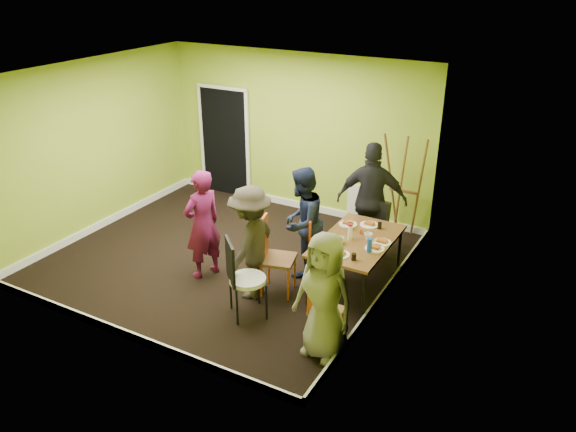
{
  "coord_description": "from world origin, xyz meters",
  "views": [
    {
      "loc": [
        4.47,
        -6.16,
        4.17
      ],
      "look_at": [
        1.08,
        0.0,
        0.95
      ],
      "focal_mm": 35.0,
      "sensor_mm": 36.0,
      "label": 1
    }
  ],
  "objects_px": {
    "chair_left_near": "(271,252)",
    "person_left_far": "(302,222)",
    "person_standing": "(203,224)",
    "chair_left_far": "(318,244)",
    "person_left_near": "(251,243)",
    "chair_bentwood": "(242,275)",
    "chair_back_end": "(375,219)",
    "thermos": "(350,232)",
    "blue_bottle": "(369,245)",
    "orange_bottle": "(361,231)",
    "person_back_end": "(372,200)",
    "dining_table": "(357,243)",
    "chair_front_end": "(324,308)",
    "easel": "(403,189)",
    "person_front_end": "(325,296)"
  },
  "relations": [
    {
      "from": "person_left_near",
      "to": "chair_left_near",
      "type": "bearing_deg",
      "value": 134.97
    },
    {
      "from": "chair_left_far",
      "to": "easel",
      "type": "height_order",
      "value": "easel"
    },
    {
      "from": "person_standing",
      "to": "chair_back_end",
      "type": "bearing_deg",
      "value": 148.95
    },
    {
      "from": "chair_left_far",
      "to": "person_front_end",
      "type": "distance_m",
      "value": 1.73
    },
    {
      "from": "chair_front_end",
      "to": "person_left_near",
      "type": "bearing_deg",
      "value": 161.56
    },
    {
      "from": "chair_back_end",
      "to": "orange_bottle",
      "type": "relative_size",
      "value": 12.62
    },
    {
      "from": "chair_back_end",
      "to": "orange_bottle",
      "type": "distance_m",
      "value": 0.78
    },
    {
      "from": "chair_left_near",
      "to": "person_left_far",
      "type": "bearing_deg",
      "value": 154.74
    },
    {
      "from": "person_front_end",
      "to": "easel",
      "type": "bearing_deg",
      "value": 102.87
    },
    {
      "from": "easel",
      "to": "blue_bottle",
      "type": "relative_size",
      "value": 9.29
    },
    {
      "from": "person_standing",
      "to": "person_left_far",
      "type": "height_order",
      "value": "same"
    },
    {
      "from": "dining_table",
      "to": "chair_front_end",
      "type": "height_order",
      "value": "chair_front_end"
    },
    {
      "from": "dining_table",
      "to": "person_left_far",
      "type": "bearing_deg",
      "value": 178.17
    },
    {
      "from": "chair_bentwood",
      "to": "person_left_near",
      "type": "bearing_deg",
      "value": 152.37
    },
    {
      "from": "chair_front_end",
      "to": "easel",
      "type": "relative_size",
      "value": 0.49
    },
    {
      "from": "easel",
      "to": "person_back_end",
      "type": "height_order",
      "value": "person_back_end"
    },
    {
      "from": "person_standing",
      "to": "person_back_end",
      "type": "xyz_separation_m",
      "value": [
        1.84,
        1.74,
        0.09
      ]
    },
    {
      "from": "chair_bentwood",
      "to": "person_left_near",
      "type": "distance_m",
      "value": 0.53
    },
    {
      "from": "chair_left_near",
      "to": "person_standing",
      "type": "height_order",
      "value": "person_standing"
    },
    {
      "from": "chair_back_end",
      "to": "person_left_near",
      "type": "distance_m",
      "value": 2.08
    },
    {
      "from": "person_left_far",
      "to": "chair_back_end",
      "type": "bearing_deg",
      "value": 138.89
    },
    {
      "from": "chair_back_end",
      "to": "orange_bottle",
      "type": "height_order",
      "value": "chair_back_end"
    },
    {
      "from": "chair_back_end",
      "to": "chair_left_far",
      "type": "bearing_deg",
      "value": 67.22
    },
    {
      "from": "orange_bottle",
      "to": "person_back_end",
      "type": "height_order",
      "value": "person_back_end"
    },
    {
      "from": "easel",
      "to": "person_left_near",
      "type": "relative_size",
      "value": 1.12
    },
    {
      "from": "thermos",
      "to": "orange_bottle",
      "type": "xyz_separation_m",
      "value": [
        0.07,
        0.22,
        -0.06
      ]
    },
    {
      "from": "dining_table",
      "to": "chair_left_far",
      "type": "distance_m",
      "value": 0.61
    },
    {
      "from": "blue_bottle",
      "to": "person_left_far",
      "type": "bearing_deg",
      "value": 165.96
    },
    {
      "from": "chair_left_far",
      "to": "person_left_near",
      "type": "distance_m",
      "value": 1.05
    },
    {
      "from": "person_back_end",
      "to": "chair_bentwood",
      "type": "bearing_deg",
      "value": 54.73
    },
    {
      "from": "chair_bentwood",
      "to": "person_front_end",
      "type": "distance_m",
      "value": 1.26
    },
    {
      "from": "chair_left_near",
      "to": "blue_bottle",
      "type": "height_order",
      "value": "chair_left_near"
    },
    {
      "from": "chair_bentwood",
      "to": "chair_left_far",
      "type": "bearing_deg",
      "value": 116.36
    },
    {
      "from": "chair_left_far",
      "to": "chair_left_near",
      "type": "xyz_separation_m",
      "value": [
        -0.39,
        -0.63,
        0.08
      ]
    },
    {
      "from": "chair_front_end",
      "to": "blue_bottle",
      "type": "height_order",
      "value": "blue_bottle"
    },
    {
      "from": "chair_bentwood",
      "to": "blue_bottle",
      "type": "height_order",
      "value": "chair_bentwood"
    },
    {
      "from": "person_left_near",
      "to": "person_left_far",
      "type": "bearing_deg",
      "value": 156.5
    },
    {
      "from": "person_back_end",
      "to": "person_front_end",
      "type": "bearing_deg",
      "value": 83.2
    },
    {
      "from": "person_back_end",
      "to": "person_left_far",
      "type": "bearing_deg",
      "value": 40.82
    },
    {
      "from": "chair_left_near",
      "to": "thermos",
      "type": "bearing_deg",
      "value": 108.71
    },
    {
      "from": "chair_left_near",
      "to": "person_front_end",
      "type": "height_order",
      "value": "person_front_end"
    },
    {
      "from": "chair_left_near",
      "to": "chair_back_end",
      "type": "height_order",
      "value": "chair_left_near"
    },
    {
      "from": "chair_back_end",
      "to": "person_front_end",
      "type": "bearing_deg",
      "value": 102.51
    },
    {
      "from": "dining_table",
      "to": "chair_bentwood",
      "type": "relative_size",
      "value": 1.4
    },
    {
      "from": "chair_front_end",
      "to": "blue_bottle",
      "type": "relative_size",
      "value": 4.53
    },
    {
      "from": "blue_bottle",
      "to": "person_back_end",
      "type": "bearing_deg",
      "value": 109.95
    },
    {
      "from": "chair_left_far",
      "to": "person_standing",
      "type": "relative_size",
      "value": 0.59
    },
    {
      "from": "chair_bentwood",
      "to": "orange_bottle",
      "type": "xyz_separation_m",
      "value": [
        0.98,
        1.49,
        0.19
      ]
    },
    {
      "from": "chair_back_end",
      "to": "person_back_end",
      "type": "relative_size",
      "value": 0.52
    },
    {
      "from": "thermos",
      "to": "person_left_near",
      "type": "xyz_separation_m",
      "value": [
        -1.07,
        -0.8,
        -0.06
      ]
    }
  ]
}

